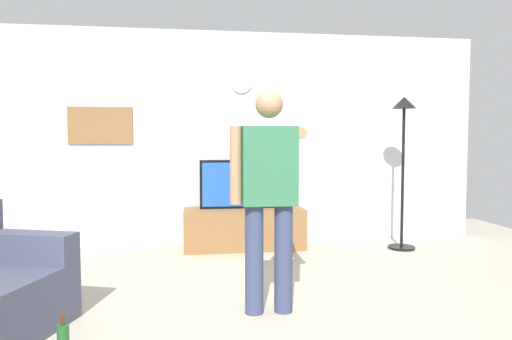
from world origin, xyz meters
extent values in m
plane|color=#B2A893|center=(0.00, 0.00, 0.00)|extent=(8.40, 8.40, 0.00)
cube|color=silver|center=(0.00, 2.95, 1.35)|extent=(6.40, 0.10, 2.70)
cube|color=olive|center=(0.07, 2.60, 0.24)|extent=(1.46, 0.53, 0.49)
sphere|color=black|center=(0.07, 2.32, 0.27)|extent=(0.04, 0.04, 0.04)
cube|color=black|center=(0.07, 2.65, 0.79)|extent=(1.07, 0.06, 0.60)
cube|color=blue|center=(0.07, 2.62, 0.79)|extent=(1.01, 0.01, 0.54)
cylinder|color=white|center=(0.07, 2.89, 2.05)|extent=(0.26, 0.03, 0.26)
cube|color=olive|center=(-1.67, 2.90, 1.51)|extent=(0.77, 0.04, 0.45)
cylinder|color=black|center=(1.97, 2.30, 0.01)|extent=(0.32, 0.32, 0.03)
cylinder|color=black|center=(1.97, 2.30, 0.87)|extent=(0.04, 0.04, 1.68)
cone|color=black|center=(1.97, 2.30, 1.78)|extent=(0.28, 0.28, 0.14)
cylinder|color=#384266|center=(-0.10, 0.46, 0.42)|extent=(0.14, 0.14, 0.83)
cylinder|color=#384266|center=(0.13, 0.46, 0.42)|extent=(0.14, 0.14, 0.83)
cube|color=#33724C|center=(0.02, 0.46, 1.13)|extent=(0.41, 0.22, 0.59)
sphere|color=tan|center=(0.02, 0.46, 1.59)|extent=(0.21, 0.21, 0.21)
cylinder|color=tan|center=(-0.23, 0.46, 1.13)|extent=(0.09, 0.09, 0.58)
cylinder|color=tan|center=(0.27, 0.75, 1.37)|extent=(0.09, 0.58, 0.09)
cube|color=white|center=(0.27, 1.07, 1.37)|extent=(0.04, 0.12, 0.04)
cube|color=#474C60|center=(-1.82, 0.63, 0.53)|extent=(0.87, 0.47, 0.22)
cylinder|color=#4C2814|center=(-1.28, -0.31, 0.32)|extent=(0.02, 0.02, 0.07)
camera|label=1|loc=(-0.55, -2.91, 1.31)|focal=31.98mm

